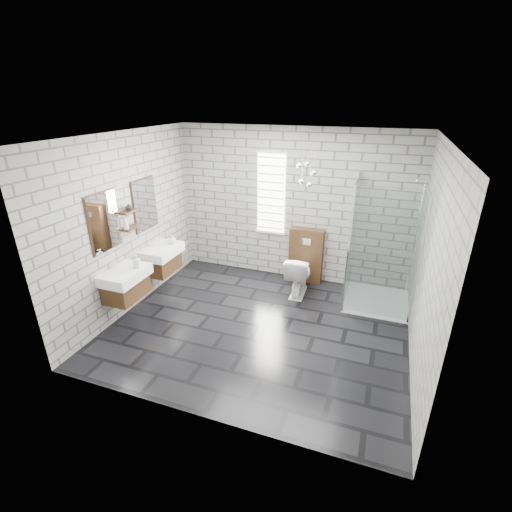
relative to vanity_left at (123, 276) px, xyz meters
The scene contains 20 objects.
floor 2.12m from the vanity_left, 15.10° to the left, with size 4.20×3.60×0.02m, color black.
ceiling 2.78m from the vanity_left, 15.10° to the left, with size 4.20×3.60×0.02m, color white.
wall_back 3.06m from the vanity_left, 50.63° to the left, with size 4.20×0.02×2.70m, color gray.
wall_front 2.38m from the vanity_left, 34.19° to the right, with size 4.20×0.02×2.70m, color gray.
wall_left 0.81m from the vanity_left, 111.52° to the left, with size 0.02×3.60×2.70m, color gray.
wall_right 4.09m from the vanity_left, ahead, with size 0.02×3.60×2.70m, color gray.
vanity_left is the anchor object (origin of this frame).
vanity_right 0.95m from the vanity_left, 90.00° to the left, with size 0.47×0.70×1.57m.
shelf_lower 0.74m from the vanity_left, 104.81° to the left, with size 0.14×0.30×0.03m, color #3F2813.
shelf_upper 0.95m from the vanity_left, 104.81° to the left, with size 0.14×0.30×0.03m, color #3F2813.
window 2.86m from the vanity_left, 56.72° to the left, with size 0.56×0.05×1.48m.
cistern_panel 3.14m from the vanity_left, 45.02° to the left, with size 0.60×0.20×1.00m, color #3F2813.
flush_plate 3.06m from the vanity_left, 43.63° to the left, with size 0.18×0.01×0.12m, color silver.
shower_enclosure 3.82m from the vanity_left, 26.47° to the left, with size 1.00×1.00×2.03m.
pendant_cluster 3.18m from the vanity_left, 40.74° to the left, with size 0.30×0.21×0.88m.
toilet 2.81m from the vanity_left, 37.37° to the left, with size 0.39×0.69×0.70m, color white.
soap_bottle_a 0.29m from the vanity_left, 41.63° to the left, with size 0.09×0.09×0.20m, color #B2B2B2.
soap_bottle_b 1.15m from the vanity_left, 82.56° to the left, with size 0.12×0.12×0.16m, color #B2B2B2.
soap_bottle_c 0.78m from the vanity_left, 107.69° to the left, with size 0.08×0.08×0.20m, color #B2B2B2.
vase 1.01m from the vanity_left, 103.41° to the left, with size 0.10×0.10×0.10m, color #B2B2B2.
Camera 1 is at (1.53, -4.37, 3.17)m, focal length 26.00 mm.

